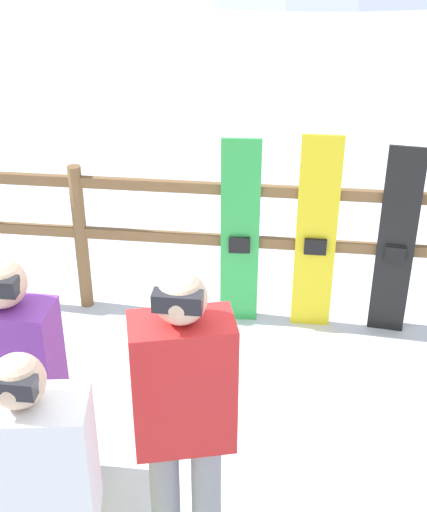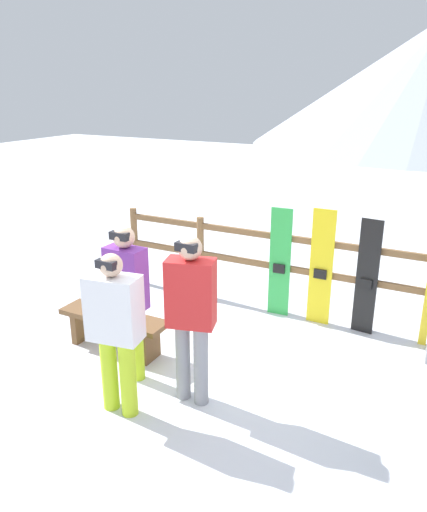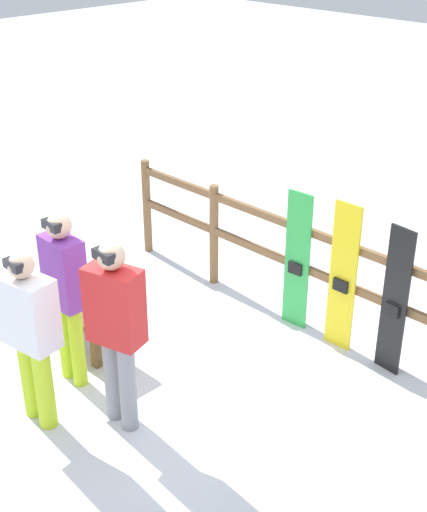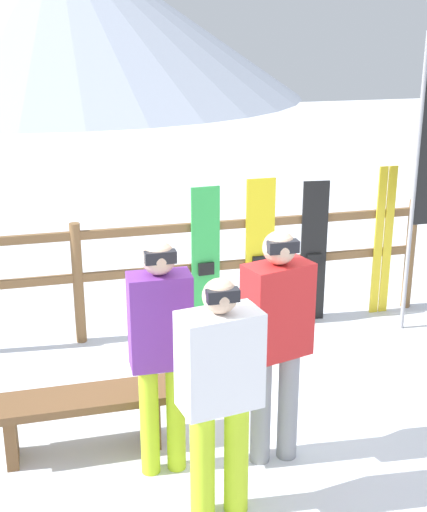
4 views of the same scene
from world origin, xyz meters
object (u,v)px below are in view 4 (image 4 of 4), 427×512
at_px(person_white, 220,386).
at_px(snowboard_black_stripe, 313,253).
at_px(person_purple, 161,342).
at_px(ski_pair_yellow, 383,241).
at_px(snowboard_green, 206,261).
at_px(snowboard_yellow, 260,254).
at_px(bench, 82,410).
at_px(person_red, 277,333).

relative_size(person_white, snowboard_black_stripe, 1.08).
relative_size(person_purple, ski_pair_yellow, 1.06).
relative_size(snowboard_green, ski_pair_yellow, 0.94).
distance_m(snowboard_green, snowboard_yellow, 0.55).
bearing_deg(snowboard_black_stripe, bench, -144.12).
bearing_deg(person_white, ski_pair_yellow, 47.54).
height_order(bench, ski_pair_yellow, ski_pair_yellow).
distance_m(person_red, snowboard_green, 2.22).
bearing_deg(bench, snowboard_green, 52.91).
relative_size(bench, person_white, 0.84).
xyz_separation_m(person_purple, snowboard_black_stripe, (1.94, 2.14, -0.24)).
bearing_deg(snowboard_yellow, bench, -136.77).
xyz_separation_m(bench, snowboard_yellow, (1.88, 1.77, 0.42)).
height_order(snowboard_green, snowboard_black_stripe, snowboard_green).
relative_size(person_purple, snowboard_yellow, 1.09).
bearing_deg(person_purple, snowboard_green, 68.88).
xyz_separation_m(person_red, ski_pair_yellow, (1.93, 2.21, -0.19)).
bearing_deg(snowboard_black_stripe, ski_pair_yellow, 0.26).
bearing_deg(ski_pair_yellow, snowboard_black_stripe, -179.74).
relative_size(bench, person_red, 0.79).
height_order(person_white, ski_pair_yellow, person_white).
distance_m(person_white, snowboard_black_stripe, 3.16).
xyz_separation_m(bench, person_white, (0.77, -0.89, 0.57)).
xyz_separation_m(person_white, snowboard_green, (0.57, 2.67, -0.17)).
distance_m(person_purple, snowboard_black_stripe, 2.90).
distance_m(bench, snowboard_black_stripe, 3.05).
relative_size(person_purple, snowboard_green, 1.13).
xyz_separation_m(person_white, ski_pair_yellow, (2.44, 2.67, -0.12)).
bearing_deg(person_purple, person_red, -4.47).
bearing_deg(snowboard_black_stripe, person_white, -122.26).
relative_size(snowboard_black_stripe, ski_pair_yellow, 0.93).
height_order(person_red, person_white, person_red).
distance_m(person_white, snowboard_yellow, 2.89).
bearing_deg(ski_pair_yellow, person_purple, -141.49).
distance_m(bench, ski_pair_yellow, 3.70).
height_order(bench, person_white, person_white).
bearing_deg(snowboard_green, person_red, -91.47).
bearing_deg(person_white, snowboard_black_stripe, 57.74).
bearing_deg(person_white, person_purple, 116.10).
relative_size(person_white, ski_pair_yellow, 1.01).
distance_m(bench, snowboard_green, 2.26).
distance_m(person_white, snowboard_green, 2.73).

